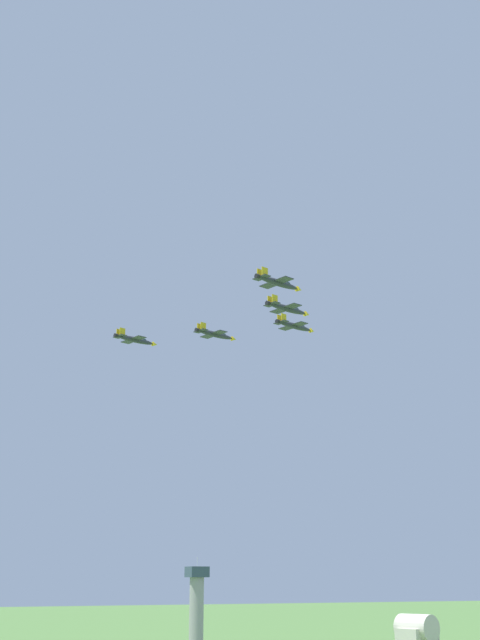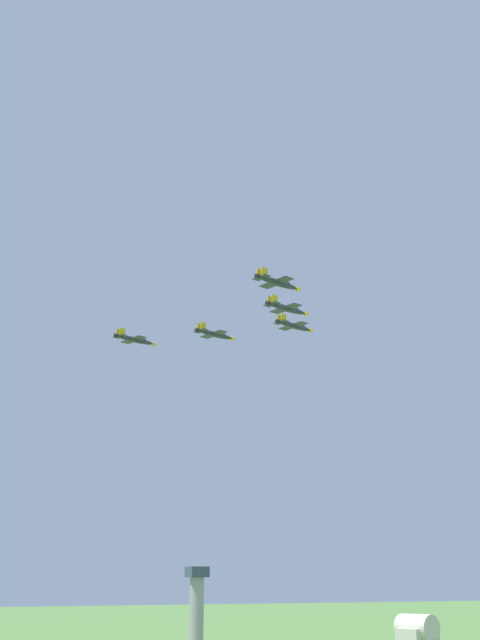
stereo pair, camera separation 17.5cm
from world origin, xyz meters
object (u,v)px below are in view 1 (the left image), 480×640
(jet_left_outer, at_px, (135,340))
(jet_right_outer, at_px, (278,283))
(jet_right_wingman, at_px, (287,308))
(jet_left_wingman, at_px, (215,334))
(control_tower, at_px, (196,609))
(jet_lead, at_px, (295,326))
(hangar, at_px, (417,631))

(jet_left_outer, relative_size, jet_right_outer, 1.00)
(jet_right_wingman, bearing_deg, jet_right_outer, -138.88)
(jet_left_wingman, distance_m, jet_right_outer, 52.76)
(jet_right_wingman, bearing_deg, control_tower, 81.86)
(jet_lead, bearing_deg, hangar, 16.83)
(jet_right_wingman, distance_m, jet_left_outer, 52.80)
(hangar, relative_size, jet_left_outer, 1.00)
(hangar, distance_m, jet_lead, 133.07)
(hangar, bearing_deg, jet_right_outer, -154.42)
(jet_lead, distance_m, jet_left_outer, 50.78)
(jet_right_wingman, relative_size, jet_left_outer, 1.05)
(control_tower, xyz_separation_m, jet_left_outer, (-25.88, -8.23, 80.79))
(hangar, relative_size, jet_left_wingman, 0.98)
(jet_lead, distance_m, jet_right_wingman, 25.41)
(hangar, xyz_separation_m, jet_lead, (-78.40, -49.75, 95.32))
(control_tower, relative_size, jet_right_wingman, 1.79)
(control_tower, xyz_separation_m, hangar, (98.28, 20.03, -9.81))
(jet_left_wingman, xyz_separation_m, jet_right_wingman, (8.59, -31.59, 0.31))
(control_tower, xyz_separation_m, jet_lead, (19.88, -29.72, 85.52))
(jet_right_wingman, bearing_deg, jet_left_wingman, 90.76)
(jet_lead, height_order, jet_left_wingman, jet_lead)
(jet_right_wingman, xyz_separation_m, jet_left_outer, (-31.47, 42.34, -2.18))
(control_tower, xyz_separation_m, jet_left_wingman, (-3.00, -18.98, 82.66))
(jet_left_outer, height_order, jet_right_outer, jet_right_outer)
(hangar, height_order, jet_left_wingman, jet_left_wingman)
(jet_right_wingman, height_order, jet_right_outer, jet_right_wingman)
(hangar, distance_m, jet_right_wingman, 148.94)
(control_tower, xyz_separation_m, jet_right_wingman, (5.60, -50.57, 82.97))
(jet_left_wingman, xyz_separation_m, jet_left_outer, (-22.88, 10.74, -1.87))
(control_tower, distance_m, jet_right_outer, 108.79)
(hangar, xyz_separation_m, jet_left_wingman, (-101.28, -39.01, 92.47))
(control_tower, relative_size, jet_lead, 1.80)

